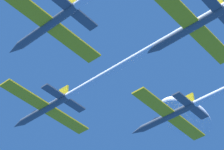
% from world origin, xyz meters
% --- Properties ---
extents(jet_lead, '(18.05, 63.89, 2.99)m').
position_xyz_m(jet_lead, '(-0.55, -18.92, -0.02)').
color(jet_lead, '#4C5660').
extents(cloud_puffy, '(22.07, 12.14, 7.72)m').
position_xyz_m(cloud_puffy, '(59.04, 7.85, 33.94)').
color(cloud_puffy, white).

